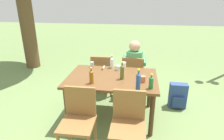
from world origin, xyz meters
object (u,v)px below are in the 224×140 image
chair_near_right (128,121)px  bottle_amber (91,77)px  chair_far_right (133,74)px  cup_glass (118,68)px  bottle_clear (112,62)px  bottle_olive (122,72)px  table_knife (103,68)px  cup_terracotta (143,79)px  dining_table (112,82)px  backpack_by_near_side (178,96)px  cup_steel (92,65)px  chair_near_left (79,117)px  bottle_green (151,82)px  bottle_blue (138,81)px  person_in_white_shirt (134,65)px  cup_white (124,65)px  chair_far_left (102,73)px

chair_near_right → bottle_amber: (-0.59, 0.51, 0.37)m
chair_far_right → cup_glass: 0.62m
chair_near_right → bottle_clear: bottle_clear is taller
bottle_olive → table_knife: (-0.39, 0.42, -0.12)m
cup_terracotta → dining_table: bearing=165.8°
dining_table → bottle_clear: size_ratio=6.11×
cup_glass → table_knife: size_ratio=0.36×
table_knife → backpack_by_near_side: (1.39, 0.11, -0.52)m
bottle_clear → cup_steel: bottle_clear is taller
dining_table → cup_steel: bearing=137.3°
bottle_clear → bottle_amber: bottle_amber is taller
chair_near_left → cup_terracotta: chair_near_left is taller
bottle_green → cup_terracotta: bearing=118.4°
chair_near_right → backpack_by_near_side: 1.55m
cup_terracotta → bottle_clear: bearing=135.6°
bottle_blue → table_knife: bearing=129.2°
chair_far_right → bottle_olive: size_ratio=3.07×
bottle_olive → chair_far_right: bearing=79.9°
person_in_white_shirt → bottle_clear: bearing=-129.3°
cup_white → table_knife: bearing=-173.0°
dining_table → chair_far_right: chair_far_right is taller
chair_near_left → bottle_green: size_ratio=3.92×
chair_far_right → bottle_olive: 0.94m
cup_steel → cup_white: cup_white is taller
chair_far_left → bottle_blue: bearing=-58.4°
chair_far_right → person_in_white_shirt: size_ratio=0.74×
chair_near_left → cup_terracotta: size_ratio=9.18×
person_in_white_shirt → dining_table: bearing=-109.8°
dining_table → cup_steel: (-0.43, 0.39, 0.15)m
cup_white → cup_glass: bearing=-134.3°
chair_near_left → bottle_amber: size_ratio=3.43×
bottle_amber → table_knife: size_ratio=1.06×
chair_near_left → bottle_green: 1.10m
dining_table → chair_far_right: size_ratio=1.67×
chair_far_left → bottle_olive: bearing=-59.9°
chair_near_right → bottle_green: bearing=58.8°
cup_steel → bottle_olive: bearing=-36.8°
chair_near_left → backpack_by_near_side: bearing=40.2°
chair_far_left → chair_near_left: bearing=-90.2°
cup_white → backpack_by_near_side: cup_white is taller
bottle_olive → chair_near_left: bearing=-123.7°
cup_steel → dining_table: bearing=-42.7°
person_in_white_shirt → bottle_clear: (-0.39, -0.48, 0.19)m
bottle_olive → backpack_by_near_side: 1.30m
bottle_olive → bottle_blue: bearing=-55.1°
cup_steel → cup_white: size_ratio=0.88×
dining_table → chair_far_left: 0.87m
chair_far_left → chair_near_right: bearing=-67.8°
bottle_green → table_knife: size_ratio=0.92×
chair_far_right → cup_steel: bearing=-151.7°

